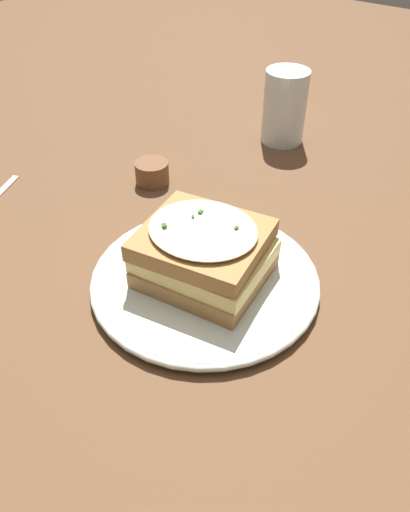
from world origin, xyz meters
TOP-DOWN VIEW (x-y plane):
  - ground_plane at (0.00, 0.00)m, footprint 2.40×2.40m
  - dinner_plate at (-0.02, 0.01)m, footprint 0.24×0.24m
  - sandwich at (-0.02, 0.01)m, footprint 0.13×0.14m
  - water_glass at (0.31, 0.11)m, footprint 0.07×0.07m
  - condiment_pot at (0.10, 0.19)m, footprint 0.05×0.05m

SIDE VIEW (x-z plane):
  - ground_plane at x=0.00m, z-range 0.00..0.00m
  - dinner_plate at x=-0.02m, z-range 0.00..0.01m
  - condiment_pot at x=0.10m, z-range 0.00..0.03m
  - sandwich at x=-0.02m, z-range 0.01..0.08m
  - water_glass at x=0.31m, z-range 0.00..0.11m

